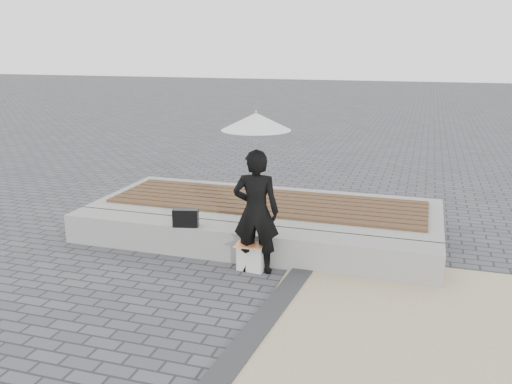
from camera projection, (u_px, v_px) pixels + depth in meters
ground at (190, 313)px, 5.57m from camera, size 80.00×80.00×0.00m
edging_band at (243, 348)px, 4.89m from camera, size 0.61×5.20×0.04m
seating_ledge at (240, 243)px, 6.99m from camera, size 5.00×0.45×0.40m
timber_platform at (267, 216)px, 8.10m from camera, size 5.00×2.00×0.40m
timber_decking at (267, 202)px, 8.04m from camera, size 4.60×1.40×0.04m
woman at (256, 212)px, 6.42m from camera, size 0.60×0.44×1.51m
parasol at (256, 122)px, 6.14m from camera, size 0.80×0.80×1.03m
handbag at (186, 218)px, 6.97m from camera, size 0.35×0.19×0.23m
canvas_tote at (251, 257)px, 6.59m from camera, size 0.34×0.17×0.34m
magazine at (249, 245)px, 6.49m from camera, size 0.36×0.27×0.01m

